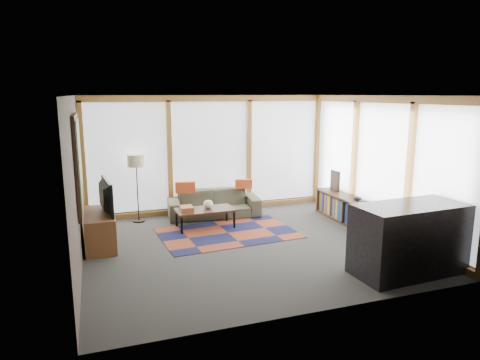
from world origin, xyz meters
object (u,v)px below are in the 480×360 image
object	(u,v)px
television	(101,197)
bar_counter	(409,239)
floor_lamp	(137,188)
coffee_table	(205,218)
sofa	(214,204)
tv_console	(100,230)
bookshelf	(350,211)

from	to	relation	value
television	bar_counter	world-z (taller)	television
bar_counter	floor_lamp	bearing A→B (deg)	128.59
coffee_table	television	size ratio (longest dim) A/B	1.13
television	sofa	bearing A→B (deg)	-69.44
coffee_table	tv_console	xyz separation A→B (m)	(-2.00, -0.44, 0.11)
floor_lamp	coffee_table	distance (m)	1.57
tv_console	television	size ratio (longest dim) A/B	1.19
sofa	floor_lamp	bearing A→B (deg)	-178.99
sofa	bookshelf	size ratio (longest dim) A/B	0.92
sofa	television	bearing A→B (deg)	-147.55
floor_lamp	bar_counter	distance (m)	5.31
coffee_table	bar_counter	size ratio (longest dim) A/B	0.69
tv_console	television	xyz separation A→B (m)	(0.05, -0.01, 0.59)
floor_lamp	television	size ratio (longest dim) A/B	1.41
coffee_table	television	distance (m)	2.12
tv_console	television	bearing A→B (deg)	-13.51
floor_lamp	bookshelf	xyz separation A→B (m)	(4.10, -1.57, -0.44)
television	bookshelf	bearing A→B (deg)	-99.22
sofa	coffee_table	size ratio (longest dim) A/B	1.72
sofa	bookshelf	distance (m)	2.88
tv_console	bar_counter	xyz separation A→B (m)	(4.30, -2.68, 0.22)
bookshelf	floor_lamp	bearing A→B (deg)	159.01
floor_lamp	bar_counter	xyz separation A→B (m)	(3.52, -3.97, -0.19)
tv_console	bookshelf	bearing A→B (deg)	-3.33
sofa	bookshelf	bearing A→B (deg)	-23.99
bookshelf	tv_console	size ratio (longest dim) A/B	1.78
sofa	tv_console	distance (m)	2.64
floor_lamp	bar_counter	size ratio (longest dim) A/B	0.86
coffee_table	bar_counter	bearing A→B (deg)	-53.58
coffee_table	bookshelf	distance (m)	2.97
tv_console	television	world-z (taller)	television
tv_console	sofa	bearing A→B (deg)	25.81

